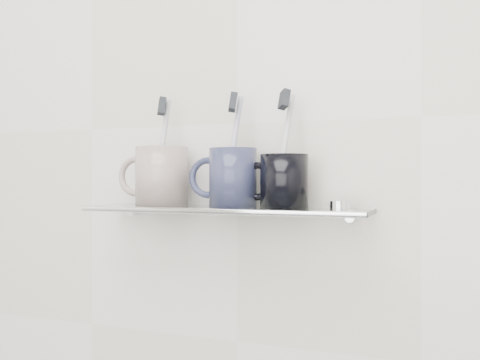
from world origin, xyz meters
The scene contains 18 objects.
wall_back centered at (0.00, 1.10, 1.25)m, with size 2.50×2.50×0.00m, color silver.
shelf_glass centered at (0.00, 1.04, 1.10)m, with size 0.50×0.12×0.01m, color silver.
shelf_rail centered at (0.00, 0.98, 1.10)m, with size 0.01×0.01×0.50m, color silver.
bracket_left centered at (-0.21, 1.09, 1.09)m, with size 0.02×0.02×0.03m, color silver.
bracket_right centered at (0.21, 1.09, 1.09)m, with size 0.02×0.02×0.03m, color silver.
mug_left centered at (-0.12, 1.04, 1.15)m, with size 0.10×0.10×0.11m, color silver.
mug_left_handle centered at (-0.18, 1.04, 1.15)m, with size 0.08×0.08×0.01m, color silver.
toothbrush_left centered at (-0.12, 1.04, 1.20)m, with size 0.01×0.01×0.19m, color #B6B9C1.
bristles_left centered at (-0.12, 1.04, 1.28)m, with size 0.01×0.02×0.03m, color #212428.
mug_center centered at (0.01, 1.04, 1.15)m, with size 0.08×0.08×0.10m, color #1D213F.
mug_center_handle centered at (-0.03, 1.04, 1.15)m, with size 0.07×0.07×0.01m, color #1D213F.
toothbrush_center centered at (0.01, 1.04, 1.20)m, with size 0.01×0.01×0.19m, color #ABADDA.
bristles_center centered at (0.01, 1.04, 1.28)m, with size 0.01×0.02×0.03m, color #212428.
mug_right centered at (0.11, 1.04, 1.14)m, with size 0.08×0.08×0.09m, color black.
mug_right_handle centered at (0.06, 1.04, 1.14)m, with size 0.07×0.07×0.01m, color black.
toothbrush_right centered at (0.11, 1.04, 1.20)m, with size 0.01×0.01×0.19m, color silver.
bristles_right centered at (0.11, 1.04, 1.28)m, with size 0.01×0.02×0.03m, color #212428.
chrome_cap centered at (0.20, 1.04, 1.11)m, with size 0.03×0.03×0.01m, color silver.
Camera 1 is at (0.36, 0.19, 1.15)m, focal length 40.00 mm.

